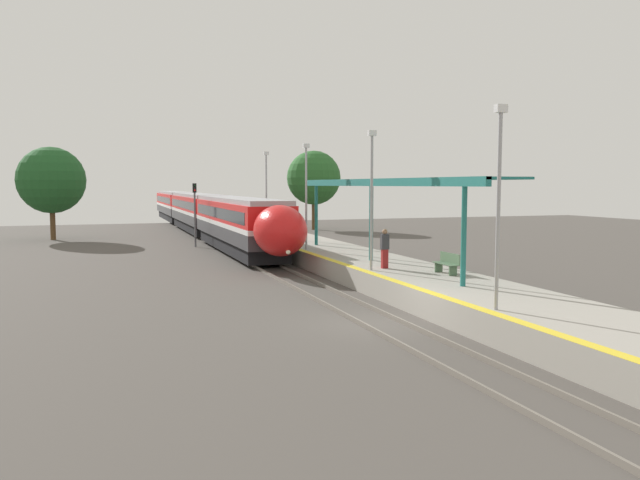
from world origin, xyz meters
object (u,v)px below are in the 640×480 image
platform_bench (447,263)px  lamppost_far (306,190)px  railway_signal (195,209)px  lamppost_mid (372,192)px  train (199,211)px  person_waiting (385,248)px  lamppost_near (499,195)px  lamppost_farthest (266,189)px

platform_bench → lamppost_far: lamppost_far is taller
railway_signal → lamppost_mid: bearing=-78.7°
train → platform_bench: (4.90, -38.19, -0.77)m
person_waiting → railway_signal: (-5.37, 22.34, 1.03)m
lamppost_near → lamppost_far: same height
train → lamppost_far: 26.96m
lamppost_far → lamppost_farthest: size_ratio=1.00×
lamppost_far → lamppost_near: bearing=-90.0°
train → railway_signal: railway_signal is taller
platform_bench → person_waiting: 3.08m
person_waiting → railway_signal: size_ratio=0.37×
railway_signal → lamppost_far: lamppost_far is taller
train → lamppost_farthest: lamppost_farthest is taller
train → person_waiting: 35.86m
person_waiting → lamppost_mid: size_ratio=0.29×
person_waiting → lamppost_far: (-0.82, 8.95, 2.53)m
railway_signal → lamppost_farthest: 6.30m
train → railway_signal: 13.58m
train → lamppost_farthest: size_ratio=10.21×
person_waiting → lamppost_mid: bearing=-157.0°
lamppost_near → train: bearing=92.9°
person_waiting → lamppost_far: lamppost_far is taller
platform_bench → lamppost_mid: 4.49m
railway_signal → lamppost_near: (4.55, -31.98, 1.50)m
train → lamppost_mid: bearing=-86.3°
platform_bench → lamppost_mid: lamppost_mid is taller
train → lamppost_mid: lamppost_mid is taller
lamppost_far → train: bearing=94.9°
lamppost_mid → lamppost_far: (0.00, 9.30, 0.00)m
person_waiting → railway_signal: 23.00m
person_waiting → railway_signal: railway_signal is taller
train → lamppost_farthest: (2.32, -17.47, 2.22)m
lamppost_near → lamppost_mid: bearing=90.0°
platform_bench → lamppost_far: (-2.59, 11.42, 2.99)m
lamppost_mid → lamppost_farthest: bearing=90.0°
person_waiting → lamppost_near: size_ratio=0.29×
train → platform_bench: bearing=-82.7°
lamppost_mid → lamppost_near: bearing=-90.0°
lamppost_near → lamppost_far: size_ratio=1.00×
railway_signal → lamppost_mid: 23.19m
train → person_waiting: (3.14, -35.72, -0.31)m
platform_bench → lamppost_farthest: size_ratio=0.25×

